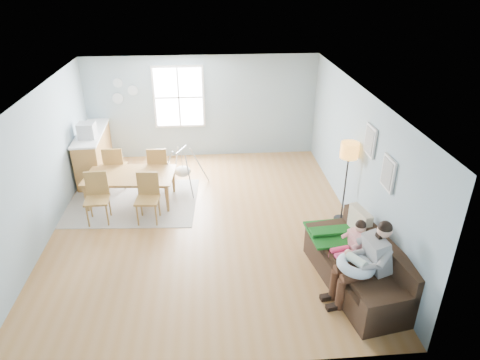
{
  "coord_description": "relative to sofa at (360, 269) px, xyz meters",
  "views": [
    {
      "loc": [
        0.12,
        -7.41,
        4.76
      ],
      "look_at": [
        0.7,
        -0.08,
        1.0
      ],
      "focal_mm": 32.0,
      "sensor_mm": 36.0,
      "label": 1
    }
  ],
  "objects": [
    {
      "name": "baby_swing",
      "position": [
        -3.01,
        3.69,
        0.12
      ],
      "size": [
        1.22,
        1.23,
        0.96
      ],
      "color": "#A6A6AB",
      "rests_on": "room"
    },
    {
      "name": "floor_lamp",
      "position": [
        0.29,
        1.97,
        1.11
      ],
      "size": [
        0.34,
        0.34,
        1.71
      ],
      "color": "black",
      "rests_on": "room"
    },
    {
      "name": "chair_ne",
      "position": [
        -3.57,
        3.7,
        0.28
      ],
      "size": [
        0.47,
        0.47,
        1.03
      ],
      "color": "olive",
      "rests_on": "rug"
    },
    {
      "name": "nursing_pillow",
      "position": [
        -0.24,
        -0.36,
        0.38
      ],
      "size": [
        0.7,
        0.69,
        0.24
      ],
      "primitive_type": "torus",
      "rotation": [
        0.0,
        0.14,
        0.18
      ],
      "color": "silver",
      "rests_on": "father"
    },
    {
      "name": "counter",
      "position": [
        -5.21,
        4.57,
        0.26
      ],
      "size": [
        0.67,
        2.03,
        1.12
      ],
      "color": "olive",
      "rests_on": "room"
    },
    {
      "name": "room",
      "position": [
        -2.51,
        2.07,
        2.11
      ],
      "size": [
        8.4,
        9.4,
        3.9
      ],
      "color": "#A06B38"
    },
    {
      "name": "sofa",
      "position": [
        0.0,
        0.0,
        0.0
      ],
      "size": [
        1.3,
        2.3,
        0.88
      ],
      "color": "black",
      "rests_on": "room"
    },
    {
      "name": "toddler",
      "position": [
        -0.12,
        0.19,
        0.43
      ],
      "size": [
        0.59,
        0.37,
        0.89
      ],
      "color": "white",
      "rests_on": "sofa"
    },
    {
      "name": "chair_se",
      "position": [
        -3.65,
        2.33,
        0.28
      ],
      "size": [
        0.49,
        0.49,
        1.02
      ],
      "color": "olive",
      "rests_on": "rug"
    },
    {
      "name": "pictures",
      "position": [
        0.45,
        1.02,
        1.54
      ],
      "size": [
        0.05,
        1.34,
        0.74
      ],
      "color": "silver",
      "rests_on": "room"
    },
    {
      "name": "beige_pillow",
      "position": [
        0.12,
        0.6,
        0.49
      ],
      "size": [
        0.26,
        0.55,
        0.53
      ],
      "primitive_type": "cube",
      "rotation": [
        0.0,
        0.0,
        0.22
      ],
      "color": "tan",
      "rests_on": "sofa"
    },
    {
      "name": "storage_cube",
      "position": [
        0.18,
        0.36,
        -0.09
      ],
      "size": [
        0.46,
        0.42,
        0.44
      ],
      "color": "silver",
      "rests_on": "room"
    },
    {
      "name": "infant",
      "position": [
        -0.26,
        -0.32,
        0.47
      ],
      "size": [
        0.29,
        0.4,
        0.15
      ],
      "color": "silver",
      "rests_on": "nursing_pillow"
    },
    {
      "name": "wall_plates",
      "position": [
        -4.52,
        5.54,
        1.52
      ],
      "size": [
        0.67,
        0.02,
        0.66
      ],
      "color": "#A4B6C5",
      "rests_on": "room"
    },
    {
      "name": "monitor",
      "position": [
        -5.18,
        4.19,
        0.99
      ],
      "size": [
        0.39,
        0.37,
        0.35
      ],
      "color": "#A6A6AB",
      "rests_on": "counter"
    },
    {
      "name": "green_throw",
      "position": [
        -0.21,
        0.7,
        0.25
      ],
      "size": [
        1.05,
        0.91,
        0.04
      ],
      "primitive_type": "cube",
      "rotation": [
        0.0,
        0.0,
        0.07
      ],
      "color": "#145A1D",
      "rests_on": "sofa"
    },
    {
      "name": "father",
      "position": [
        -0.08,
        -0.33,
        0.44
      ],
      "size": [
        1.02,
        0.54,
        1.4
      ],
      "color": "gray",
      "rests_on": "sofa"
    },
    {
      "name": "chair_sw",
      "position": [
        -4.67,
        2.39,
        0.29
      ],
      "size": [
        0.5,
        0.5,
        1.04
      ],
      "color": "olive",
      "rests_on": "rug"
    },
    {
      "name": "rug",
      "position": [
        -4.11,
        3.05,
        -0.31
      ],
      "size": [
        2.92,
        2.29,
        0.01
      ],
      "primitive_type": "cube",
      "rotation": [
        0.0,
        0.0,
        -0.06
      ],
      "color": "gray",
      "rests_on": "room"
    },
    {
      "name": "dining_table",
      "position": [
        -4.11,
        3.05,
        0.02
      ],
      "size": [
        1.98,
        1.22,
        0.67
      ],
      "primitive_type": "imported",
      "rotation": [
        0.0,
        0.0,
        -0.09
      ],
      "color": "olive",
      "rests_on": "rug"
    },
    {
      "name": "chair_nw",
      "position": [
        -4.56,
        3.76,
        0.29
      ],
      "size": [
        0.48,
        0.48,
        1.04
      ],
      "color": "olive",
      "rests_on": "rug"
    },
    {
      "name": "window",
      "position": [
        -3.11,
        5.53,
        1.34
      ],
      "size": [
        1.32,
        0.08,
        1.62
      ],
      "color": "silver",
      "rests_on": "room"
    }
  ]
}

